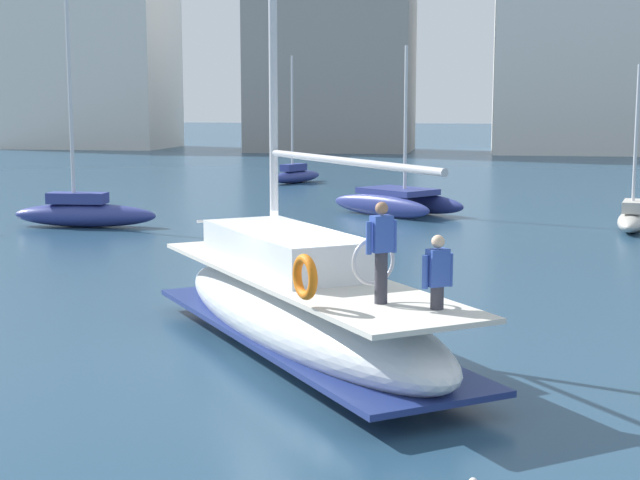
# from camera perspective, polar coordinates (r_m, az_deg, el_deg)

# --- Properties ---
(ground_plane) EXTENTS (400.00, 400.00, 0.00)m
(ground_plane) POSITION_cam_1_polar(r_m,az_deg,el_deg) (17.67, -0.93, -6.52)
(ground_plane) COLOR navy
(main_sailboat) EXTENTS (7.61, 9.16, 12.91)m
(main_sailboat) POSITION_cam_1_polar(r_m,az_deg,el_deg) (17.12, -1.26, -3.88)
(main_sailboat) COLOR silver
(main_sailboat) RESTS_ON ground
(moored_sloop_near) EXTENTS (5.78, 5.34, 6.82)m
(moored_sloop_near) POSITION_cam_1_polar(r_m,az_deg,el_deg) (38.58, 4.74, 2.45)
(moored_sloop_near) COLOR navy
(moored_sloop_near) RESTS_ON ground
(moored_sloop_far) EXTENTS (1.84, 4.38, 5.88)m
(moored_sloop_far) POSITION_cam_1_polar(r_m,az_deg,el_deg) (35.46, 18.49, 1.32)
(moored_sloop_far) COLOR #B7B2A8
(moored_sloop_far) RESTS_ON ground
(moored_cutter_right) EXTENTS (2.81, 4.34, 7.19)m
(moored_cutter_right) POSITION_cam_1_polar(r_m,az_deg,el_deg) (53.85, -1.50, 4.03)
(moored_cutter_right) COLOR navy
(moored_cutter_right) RESTS_ON ground
(moored_ketch_distant) EXTENTS (5.44, 1.58, 9.28)m
(moored_ketch_distant) POSITION_cam_1_polar(r_m,az_deg,el_deg) (35.64, -14.17, 1.75)
(moored_ketch_distant) COLOR navy
(moored_ketch_distant) RESTS_ON ground
(waterfront_buildings) EXTENTS (85.58, 15.07, 24.03)m
(waterfront_buildings) POSITION_cam_1_polar(r_m,az_deg,el_deg) (90.81, 7.10, 11.06)
(waterfront_buildings) COLOR silver
(waterfront_buildings) RESTS_ON ground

